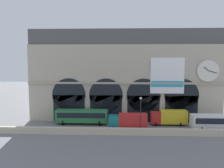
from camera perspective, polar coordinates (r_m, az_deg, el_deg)
The scene contains 8 objects.
ground_plane at distance 48.09m, azimuth 3.11°, elevation -10.62°, with size 200.00×200.00×0.00m, color slate.
quay_parapet_wall at distance 43.66m, azimuth 3.17°, elevation -11.44°, with size 90.00×0.70×1.30m, color beige.
station_building at distance 54.08m, azimuth 3.12°, elevation 1.96°, with size 42.82×6.08×20.43m.
bus_midwest at distance 50.88m, azimuth -7.29°, elevation -7.66°, with size 11.00×3.25×3.10m.
box_truck_center at distance 46.82m, azimuth 3.96°, elevation -8.92°, with size 7.50×2.91×3.12m.
box_truck_mideast at distance 51.23m, azimuth 13.66°, elevation -7.78°, with size 7.50×2.91×3.12m.
bus_east at distance 50.42m, azimuth 24.72°, elevation -8.28°, with size 11.00×3.25×3.10m.
street_lamp_quayside at distance 43.61m, azimuth 6.93°, elevation -6.38°, with size 0.44×0.44×6.90m.
Camera 1 is at (-0.53, -46.14, 13.54)m, focal length 37.74 mm.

